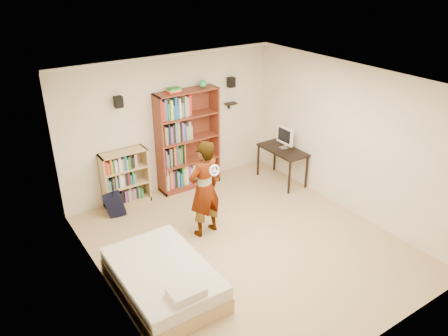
# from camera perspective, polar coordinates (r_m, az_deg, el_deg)

# --- Properties ---
(ground) EXTENTS (4.50, 5.00, 0.01)m
(ground) POSITION_cam_1_polar(r_m,az_deg,el_deg) (7.34, 2.89, -9.85)
(ground) COLOR tan
(ground) RESTS_ON ground
(room_shell) EXTENTS (4.52, 5.02, 2.71)m
(room_shell) POSITION_cam_1_polar(r_m,az_deg,el_deg) (6.48, 3.23, 2.94)
(room_shell) COLOR white
(room_shell) RESTS_ON ground
(crown_molding) EXTENTS (4.50, 5.00, 0.06)m
(crown_molding) POSITION_cam_1_polar(r_m,az_deg,el_deg) (6.18, 3.44, 10.73)
(crown_molding) COLOR white
(crown_molding) RESTS_ON room_shell
(speaker_left) EXTENTS (0.14, 0.12, 0.20)m
(speaker_left) POSITION_cam_1_polar(r_m,az_deg,el_deg) (7.93, -13.62, 8.39)
(speaker_left) COLOR black
(speaker_left) RESTS_ON room_shell
(speaker_right) EXTENTS (0.14, 0.12, 0.20)m
(speaker_right) POSITION_cam_1_polar(r_m,az_deg,el_deg) (9.00, 0.95, 11.14)
(speaker_right) COLOR black
(speaker_right) RESTS_ON room_shell
(wall_shelf) EXTENTS (0.25, 0.16, 0.02)m
(wall_shelf) POSITION_cam_1_polar(r_m,az_deg,el_deg) (9.13, 0.89, 8.42)
(wall_shelf) COLOR black
(wall_shelf) RESTS_ON room_shell
(tall_bookshelf) EXTENTS (1.28, 0.37, 2.02)m
(tall_bookshelf) POSITION_cam_1_polar(r_m,az_deg,el_deg) (8.69, -4.73, 3.63)
(tall_bookshelf) COLOR brown
(tall_bookshelf) RESTS_ON ground
(low_bookshelf) EXTENTS (0.87, 0.33, 1.08)m
(low_bookshelf) POSITION_cam_1_polar(r_m,az_deg,el_deg) (8.39, -12.77, -1.31)
(low_bookshelf) COLOR tan
(low_bookshelf) RESTS_ON ground
(computer_desk) EXTENTS (0.54, 1.08, 0.73)m
(computer_desk) POSITION_cam_1_polar(r_m,az_deg,el_deg) (9.18, 7.55, 0.36)
(computer_desk) COLOR black
(computer_desk) RESTS_ON ground
(imac) EXTENTS (0.16, 0.46, 0.45)m
(imac) POSITION_cam_1_polar(r_m,az_deg,el_deg) (9.00, 7.86, 3.92)
(imac) COLOR white
(imac) RESTS_ON computer_desk
(daybed) EXTENTS (1.18, 1.81, 0.53)m
(daybed) POSITION_cam_1_polar(r_m,az_deg,el_deg) (6.33, -7.98, -13.76)
(daybed) COLOR beige
(daybed) RESTS_ON ground
(person) EXTENTS (0.67, 0.49, 1.69)m
(person) POSITION_cam_1_polar(r_m,az_deg,el_deg) (7.18, -2.58, -2.74)
(person) COLOR black
(person) RESTS_ON ground
(wii_wheel) EXTENTS (0.19, 0.07, 0.19)m
(wii_wheel) POSITION_cam_1_polar(r_m,az_deg,el_deg) (6.73, -1.25, -0.32)
(wii_wheel) COLOR white
(wii_wheel) RESTS_ON person
(navy_bag) EXTENTS (0.39, 0.31, 0.47)m
(navy_bag) POSITION_cam_1_polar(r_m,az_deg,el_deg) (8.19, -14.11, -4.62)
(navy_bag) COLOR black
(navy_bag) RESTS_ON ground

